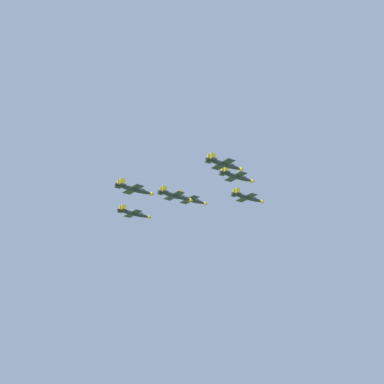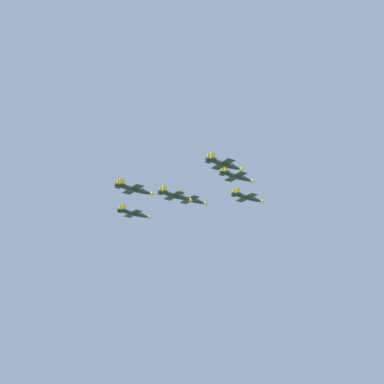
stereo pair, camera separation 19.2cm
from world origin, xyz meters
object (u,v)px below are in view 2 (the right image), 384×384
object	(u,v)px
jet_left_outer	(134,214)
jet_trailing	(135,189)
jet_lead	(248,198)
jet_right_outer	(225,164)
jet_left_wingman	(191,200)
jet_right_wingman	(237,177)
jet_slot_rear	(176,196)

from	to	relation	value
jet_left_outer	jet_trailing	distance (m)	34.13
jet_trailing	jet_lead	bearing A→B (deg)	-0.06
jet_left_outer	jet_right_outer	xyz separation A→B (m)	(11.69, 57.37, -0.12)
jet_left_wingman	jet_right_wingman	world-z (taller)	jet_left_wingman
jet_lead	jet_left_outer	size ratio (longest dim) A/B	1.04
jet_lead	jet_left_wingman	bearing A→B (deg)	140.17
jet_right_wingman	jet_trailing	size ratio (longest dim) A/B	1.00
jet_right_wingman	jet_lead	bearing A→B (deg)	40.78
jet_lead	jet_slot_rear	size ratio (longest dim) A/B	1.05
jet_left_outer	jet_slot_rear	size ratio (longest dim) A/B	1.01
jet_lead	jet_right_wingman	distance (m)	22.60
jet_left_wingman	jet_right_outer	world-z (taller)	jet_left_wingman
jet_lead	jet_right_wingman	xyz separation A→B (m)	(19.79, 10.90, -0.43)
jet_slot_rear	jet_trailing	bearing A→B (deg)	179.13
jet_lead	jet_left_outer	bearing A→B (deg)	140.17
jet_left_wingman	jet_right_wingman	xyz separation A→B (m)	(5.84, 28.68, -0.32)
jet_lead	jet_trailing	world-z (taller)	jet_lead
jet_slot_rear	jet_trailing	xyz separation A→B (m)	(16.87, -3.44, -1.53)
jet_lead	jet_trailing	xyz separation A→B (m)	(50.62, -10.31, -8.70)
jet_left_wingman	jet_trailing	xyz separation A→B (m)	(36.67, 7.47, -8.59)
jet_right_outer	jet_slot_rear	size ratio (longest dim) A/B	1.02
jet_left_outer	jet_trailing	world-z (taller)	jet_left_outer
jet_right_outer	jet_slot_rear	xyz separation A→B (m)	(-5.84, -28.68, -1.78)
jet_slot_rear	jet_left_outer	bearing A→B (deg)	89.13
jet_slot_rear	jet_lead	bearing A→B (deg)	-0.87
jet_right_wingman	jet_right_outer	bearing A→B (deg)	-139.22
jet_lead	jet_trailing	distance (m)	52.38
jet_left_wingman	jet_trailing	distance (m)	38.39
jet_right_outer	jet_slot_rear	distance (m)	29.33
jet_lead	jet_trailing	bearing A→B (deg)	-179.47
jet_left_outer	jet_slot_rear	distance (m)	29.33
jet_right_wingman	jet_trailing	bearing A→B (deg)	157.39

